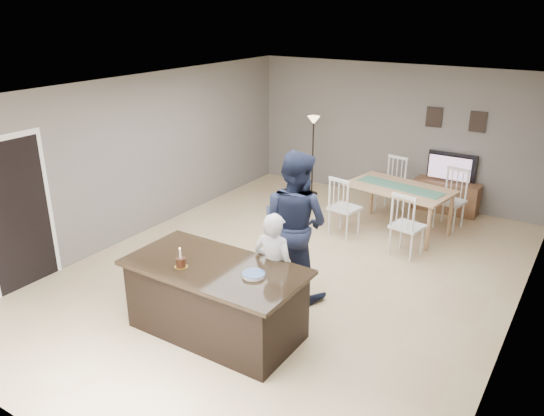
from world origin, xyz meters
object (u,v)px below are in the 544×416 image
Objects in this scene: kitchen_island at (216,299)px; tv_console at (446,197)px; floor_lamp at (313,134)px; man at (295,224)px; birthday_cake at (181,262)px; dining_table at (399,195)px; woman at (274,270)px; plate_stack at (254,275)px; television at (451,168)px.

tv_console is (1.20, 5.57, -0.15)m from kitchen_island.
kitchen_island is at bearing -74.05° from floor_lamp.
birthday_cake is (-0.60, -1.58, -0.05)m from man.
tv_console is 4.37m from man.
man is 1.69m from birthday_cake.
man is 2.86m from dining_table.
dining_table reaches higher than kitchen_island.
dining_table is at bearing -94.19° from man.
woman reaches higher than plate_stack.
television is (1.20, 5.64, 0.41)m from kitchen_island.
plate_stack is (0.53, 0.03, 0.47)m from kitchen_island.
plate_stack is (0.24, -1.32, -0.09)m from man.
man is (0.29, 1.35, 0.56)m from kitchen_island.
floor_lamp is at bearing 102.11° from birthday_cake.
birthday_cake is at bearing 42.10° from woman.
television is 0.41× the size of dining_table.
tv_console is at bearing -101.30° from woman.
man is 1.34m from plate_stack.
plate_stack is (0.06, -0.52, 0.18)m from woman.
dining_table is 1.33× the size of floor_lamp.
floor_lamp is at bearing 167.34° from dining_table.
man is at bearing -64.87° from floor_lamp.
kitchen_island is 5.70m from tv_console.
man is 7.80× the size of plate_stack.
floor_lamp reaches higher than dining_table.
kitchen_island is at bearing -176.65° from plate_stack.
birthday_cake is 0.95× the size of plate_stack.
television is 3.72× the size of birthday_cake.
woman is 0.67× the size of dining_table.
tv_console is 0.73× the size of floor_lamp.
television is at bearing 75.58° from birthday_cake.
kitchen_island is 4.23m from dining_table.
television is (0.00, 0.07, 0.56)m from tv_console.
floor_lamp is (-1.91, 4.50, 0.55)m from woman.
birthday_cake reaches higher than dining_table.
television is 0.55× the size of floor_lamp.
birthday_cake is 5.42m from floor_lamp.
tv_console is 0.54× the size of dining_table.
woman is 3.62m from dining_table.
tv_console is 4.89× the size of birthday_cake.
woman is (-0.73, -5.02, 0.44)m from tv_console.
tv_console is at bearing 83.12° from plate_stack.
kitchen_island is 0.97× the size of dining_table.
dining_table is (1.05, 4.39, -0.28)m from birthday_cake.
floor_lamp is (-1.74, 3.70, 0.27)m from man.
television reaches higher than kitchen_island.
man is at bearing 77.73° from kitchen_island.
man is 1.22× the size of floor_lamp.
tv_console is 2.87m from floor_lamp.
birthday_cake is (-1.51, -5.80, 0.66)m from tv_console.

